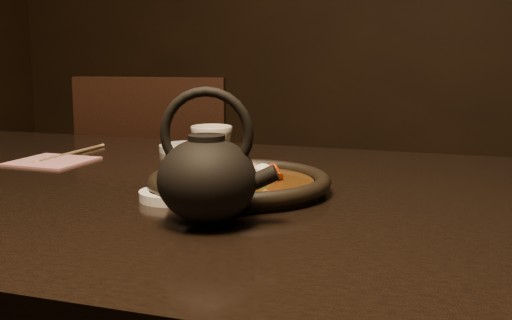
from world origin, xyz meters
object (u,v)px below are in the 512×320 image
(table, at_px, (105,225))
(chair, at_px, (165,218))
(tea_cup, at_px, (212,144))
(plate, at_px, (239,183))
(teapot, at_px, (208,175))

(table, bearing_deg, chair, 109.83)
(chair, xyz_separation_m, tea_cup, (0.36, -0.51, 0.31))
(plate, distance_m, tea_cup, 0.24)
(tea_cup, xyz_separation_m, teapot, (0.16, -0.38, 0.02))
(table, distance_m, teapot, 0.35)
(chair, height_order, teapot, teapot)
(chair, xyz_separation_m, teapot, (0.52, -0.88, 0.33))
(chair, bearing_deg, table, 99.29)
(tea_cup, bearing_deg, table, -120.84)
(plate, xyz_separation_m, teapot, (0.03, -0.17, 0.05))
(plate, xyz_separation_m, tea_cup, (-0.13, 0.20, 0.02))
(table, relative_size, tea_cup, 20.86)
(chair, height_order, plate, chair)
(tea_cup, bearing_deg, chair, 125.56)
(table, height_order, plate, plate)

